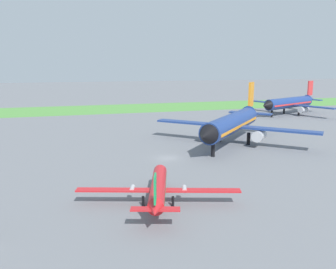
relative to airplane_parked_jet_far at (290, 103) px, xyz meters
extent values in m
plane|color=slate|center=(-56.44, -44.16, -4.01)|extent=(600.00, 600.00, 0.00)
cube|color=#549342|center=(-56.44, 32.49, -3.97)|extent=(360.00, 28.00, 0.08)
cylinder|color=navy|center=(-0.57, -0.25, 0.08)|extent=(23.09, 12.65, 3.60)
cone|color=black|center=(-12.61, -5.43, 0.08)|extent=(4.41, 4.54, 3.53)
cone|color=navy|center=(12.07, 5.20, 0.53)|extent=(5.50, 4.79, 3.24)
cube|color=red|center=(-0.57, -0.25, -0.19)|extent=(21.92, 12.20, 0.50)
cube|color=navy|center=(3.15, -7.21, -0.55)|extent=(8.33, 15.35, 0.36)
cube|color=navy|center=(-3.08, 7.24, -0.55)|extent=(8.33, 15.35, 0.36)
cylinder|color=#B7BABF|center=(2.02, -4.61, -1.84)|extent=(4.40, 3.38, 1.98)
cylinder|color=#B7BABF|center=(-1.96, 4.64, -1.84)|extent=(4.40, 3.38, 1.98)
cube|color=red|center=(11.47, 4.94, 4.51)|extent=(2.88, 1.56, 5.24)
cube|color=navy|center=(12.38, 2.84, 0.44)|extent=(3.62, 4.99, 0.29)
cube|color=navy|center=(10.56, 7.05, 0.44)|extent=(3.62, 4.99, 0.29)
cylinder|color=black|center=(-9.60, -4.14, -2.87)|extent=(0.65, 0.65, 2.29)
cylinder|color=black|center=(2.06, -2.20, -2.87)|extent=(0.65, 0.65, 2.29)
cylinder|color=black|center=(-0.19, 3.00, -2.87)|extent=(0.65, 0.65, 2.29)
cylinder|color=navy|center=(-40.21, -37.22, 0.65)|extent=(21.52, 22.28, 4.11)
cone|color=black|center=(-50.52, -48.02, 0.65)|extent=(5.49, 5.48, 4.02)
cone|color=navy|center=(-29.39, -25.87, 1.17)|extent=(6.28, 6.33, 3.70)
cube|color=orange|center=(-40.21, -37.22, 0.34)|extent=(20.55, 21.26, 0.57)
cube|color=navy|center=(-33.21, -42.86, -0.07)|extent=(14.77, 14.25, 0.41)
cube|color=navy|center=(-46.18, -30.50, -0.07)|extent=(14.77, 14.25, 0.41)
cylinder|color=#B7BABF|center=(-35.55, -40.64, -1.53)|extent=(4.73, 4.80, 2.26)
cylinder|color=#B7BABF|center=(-43.85, -32.72, -1.53)|extent=(4.73, 4.80, 2.26)
cube|color=orange|center=(-29.91, -26.41, 5.69)|extent=(2.67, 2.77, 5.97)
cube|color=navy|center=(-28.02, -28.22, 1.06)|extent=(5.33, 5.23, 0.33)
cube|color=navy|center=(-31.80, -24.61, 1.06)|extent=(5.33, 5.23, 0.33)
cylinder|color=black|center=(-47.94, -45.32, -2.71)|extent=(0.74, 0.74, 2.61)
cylinder|color=black|center=(-36.59, -38.09, -2.71)|extent=(0.74, 0.74, 2.61)
cylinder|color=black|center=(-41.26, -33.64, -2.71)|extent=(0.74, 0.74, 2.61)
cylinder|color=red|center=(-63.50, -64.61, -1.82)|extent=(5.58, 13.13, 1.83)
cone|color=black|center=(-61.38, -57.61, -1.82)|extent=(2.25, 2.27, 1.79)
cone|color=red|center=(-65.74, -71.96, -1.59)|extent=(2.32, 2.93, 1.65)
cube|color=#198C4C|center=(-63.50, -64.61, -1.96)|extent=(5.40, 12.44, 0.26)
cube|color=red|center=(-68.42, -63.49, -2.14)|extent=(10.00, 4.15, 0.18)
cube|color=red|center=(-58.80, -66.42, -2.14)|extent=(10.00, 4.15, 0.18)
cylinder|color=#B7BABF|center=(-66.54, -63.53, -2.14)|extent=(0.99, 1.57, 0.59)
cylinder|color=#B7BABF|center=(-60.38, -65.40, -2.14)|extent=(0.99, 1.57, 0.59)
cube|color=#198C4C|center=(-65.63, -71.61, 0.56)|extent=(0.69, 1.64, 2.93)
cube|color=red|center=(-66.86, -71.24, -1.64)|extent=(2.77, 1.80, 0.15)
cube|color=red|center=(-64.41, -71.98, -1.64)|extent=(2.77, 1.80, 0.15)
cylinder|color=black|center=(-61.91, -59.36, -3.37)|extent=(0.33, 0.33, 1.28)
cylinder|color=black|center=(-65.50, -64.96, -3.37)|extent=(0.33, 0.33, 1.28)
cylinder|color=black|center=(-62.04, -66.01, -3.37)|extent=(0.33, 0.33, 1.28)
camera|label=1|loc=(-73.86, -104.84, 12.97)|focal=37.92mm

